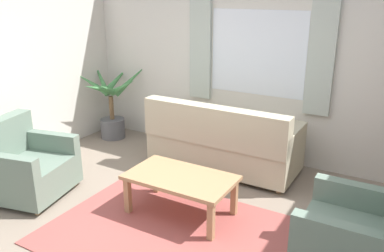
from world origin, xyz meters
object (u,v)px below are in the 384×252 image
(couch, at_px, (222,143))
(armchair_left, at_px, (25,166))
(coffee_table, at_px, (181,181))
(potted_plant, at_px, (112,106))
(armchair_right, at_px, (360,237))

(couch, xyz_separation_m, armchair_left, (-1.63, -1.72, -0.01))
(coffee_table, distance_m, potted_plant, 2.59)
(couch, xyz_separation_m, coffee_table, (0.12, -1.20, 0.01))
(coffee_table, bearing_deg, armchair_right, -2.41)
(armchair_right, bearing_deg, armchair_left, -82.78)
(couch, xyz_separation_m, armchair_right, (1.86, -1.27, -0.01))
(armchair_left, relative_size, armchair_right, 1.13)
(couch, relative_size, armchair_right, 2.16)
(coffee_table, relative_size, potted_plant, 0.94)
(potted_plant, bearing_deg, coffee_table, -33.81)
(couch, height_order, coffee_table, couch)
(armchair_left, xyz_separation_m, potted_plant, (-0.40, 1.96, 0.15))
(couch, bearing_deg, potted_plant, -6.74)
(potted_plant, bearing_deg, armchair_right, -21.23)
(couch, distance_m, potted_plant, 2.05)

